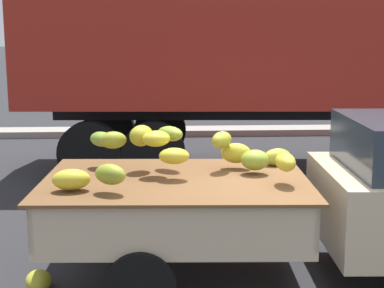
{
  "coord_description": "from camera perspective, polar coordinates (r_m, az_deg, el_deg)",
  "views": [
    {
      "loc": [
        -1.53,
        -5.69,
        2.54
      ],
      "look_at": [
        -1.21,
        0.41,
        1.37
      ],
      "focal_mm": 54.56,
      "sensor_mm": 36.0,
      "label": 1
    }
  ],
  "objects": [
    {
      "name": "pickup_truck",
      "position": [
        6.25,
        15.86,
        -4.99
      ],
      "size": [
        4.81,
        2.06,
        1.7
      ],
      "rotation": [
        0.0,
        0.0,
        -0.04
      ],
      "color": "#CCB793",
      "rests_on": "ground"
    },
    {
      "name": "semi_trailer",
      "position": [
        11.29,
        14.98,
        10.44
      ],
      "size": [
        12.1,
        3.12,
        3.95
      ],
      "rotation": [
        0.0,
        0.0,
        -0.05
      ],
      "color": "maroon",
      "rests_on": "ground"
    },
    {
      "name": "fallen_banana_bunch_near_tailgate",
      "position": [
        6.2,
        -14.76,
        -12.79
      ],
      "size": [
        0.34,
        0.42,
        0.19
      ],
      "primitive_type": "ellipsoid",
      "rotation": [
        0.0,
        0.0,
        1.79
      ],
      "color": "gold",
      "rests_on": "ground"
    },
    {
      "name": "curb_strip",
      "position": [
        14.91,
        2.94,
        1.27
      ],
      "size": [
        80.0,
        0.8,
        0.16
      ],
      "primitive_type": "cube",
      "color": "gray",
      "rests_on": "ground"
    },
    {
      "name": "ground",
      "position": [
        6.42,
        11.32,
        -12.74
      ],
      "size": [
        220.0,
        220.0,
        0.0
      ],
      "primitive_type": "plane",
      "color": "#28282B"
    }
  ]
}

